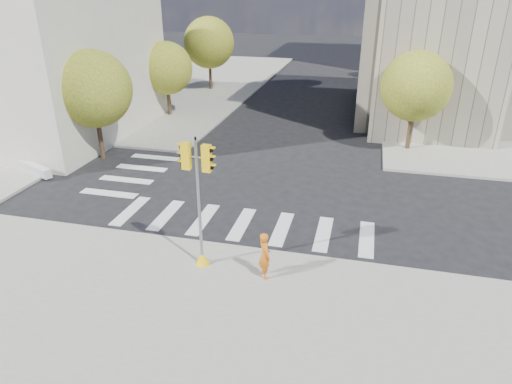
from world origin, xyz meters
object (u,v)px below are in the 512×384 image
(photographer, at_px, (265,255))
(planter_wall, at_px, (19,163))
(traffic_signal, at_px, (200,213))
(lamp_near, at_px, (421,67))
(lamp_far, at_px, (409,43))

(photographer, xyz_separation_m, planter_wall, (-15.98, 7.08, -0.62))
(planter_wall, bearing_deg, traffic_signal, -4.42)
(planter_wall, bearing_deg, lamp_near, 52.29)
(lamp_near, xyz_separation_m, photographer, (-6.20, -19.80, -3.55))
(lamp_far, height_order, planter_wall, lamp_far)
(lamp_near, height_order, lamp_far, same)
(lamp_far, bearing_deg, photographer, -100.39)
(lamp_near, distance_m, traffic_signal, 21.53)
(lamp_near, relative_size, traffic_signal, 1.64)
(lamp_far, relative_size, traffic_signal, 1.64)
(traffic_signal, height_order, photographer, traffic_signal)
(lamp_near, bearing_deg, planter_wall, -150.18)
(lamp_near, distance_m, photographer, 21.05)
(traffic_signal, relative_size, planter_wall, 0.82)
(lamp_near, xyz_separation_m, lamp_far, (0.00, 14.00, 0.00))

